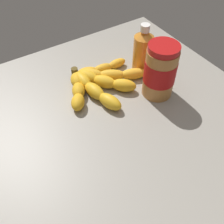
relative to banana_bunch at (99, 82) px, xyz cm
name	(u,v)px	position (x,y,z in cm)	size (l,w,h in cm)	color
ground_plane	(117,119)	(-1.71, -12.33, -3.58)	(77.30, 78.11, 3.63)	gray
banana_bunch	(99,82)	(0.00, 0.00, 0.00)	(27.62, 21.74, 3.77)	gold
peanut_butter_jar	(160,71)	(12.84, -11.25, 6.12)	(8.81, 8.81, 15.91)	#B27238
honey_bottle	(143,50)	(15.73, 0.14, 5.09)	(5.91, 5.91, 15.29)	orange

